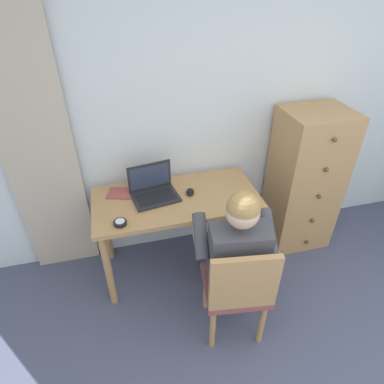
{
  "coord_description": "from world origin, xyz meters",
  "views": [
    {
      "loc": [
        -0.89,
        -0.18,
        2.22
      ],
      "look_at": [
        -0.4,
        1.72,
        0.84
      ],
      "focal_mm": 30.78,
      "sensor_mm": 36.0,
      "label": 1
    }
  ],
  "objects_px": {
    "dresser": "(304,181)",
    "chair": "(238,288)",
    "person_seated": "(234,248)",
    "notebook_pad": "(121,193)",
    "desk": "(176,208)",
    "desk_clock": "(120,223)",
    "computer_mouse": "(190,192)",
    "laptop": "(154,190)"
  },
  "relations": [
    {
      "from": "desk",
      "to": "computer_mouse",
      "type": "relative_size",
      "value": 12.66
    },
    {
      "from": "desk",
      "to": "chair",
      "type": "height_order",
      "value": "chair"
    },
    {
      "from": "person_seated",
      "to": "notebook_pad",
      "type": "relative_size",
      "value": 5.66
    },
    {
      "from": "computer_mouse",
      "to": "desk_clock",
      "type": "xyz_separation_m",
      "value": [
        -0.55,
        -0.23,
        -0.0
      ]
    },
    {
      "from": "desk",
      "to": "dresser",
      "type": "height_order",
      "value": "dresser"
    },
    {
      "from": "dresser",
      "to": "chair",
      "type": "relative_size",
      "value": 1.48
    },
    {
      "from": "laptop",
      "to": "desk",
      "type": "bearing_deg",
      "value": -22.61
    },
    {
      "from": "chair",
      "to": "notebook_pad",
      "type": "relative_size",
      "value": 4.14
    },
    {
      "from": "desk",
      "to": "chair",
      "type": "xyz_separation_m",
      "value": [
        0.25,
        -0.73,
        -0.15
      ]
    },
    {
      "from": "desk",
      "to": "chair",
      "type": "distance_m",
      "value": 0.78
    },
    {
      "from": "desk",
      "to": "laptop",
      "type": "bearing_deg",
      "value": 157.39
    },
    {
      "from": "dresser",
      "to": "desk_clock",
      "type": "xyz_separation_m",
      "value": [
        -1.6,
        -0.31,
        0.12
      ]
    },
    {
      "from": "laptop",
      "to": "desk_clock",
      "type": "height_order",
      "value": "laptop"
    },
    {
      "from": "chair",
      "to": "desk_clock",
      "type": "bearing_deg",
      "value": 143.06
    },
    {
      "from": "desk",
      "to": "dresser",
      "type": "relative_size",
      "value": 0.99
    },
    {
      "from": "computer_mouse",
      "to": "person_seated",
      "type": "bearing_deg",
      "value": -58.79
    },
    {
      "from": "computer_mouse",
      "to": "notebook_pad",
      "type": "xyz_separation_m",
      "value": [
        -0.52,
        0.13,
        -0.01
      ]
    },
    {
      "from": "laptop",
      "to": "computer_mouse",
      "type": "distance_m",
      "value": 0.28
    },
    {
      "from": "dresser",
      "to": "notebook_pad",
      "type": "relative_size",
      "value": 6.12
    },
    {
      "from": "dresser",
      "to": "computer_mouse",
      "type": "relative_size",
      "value": 12.85
    },
    {
      "from": "desk",
      "to": "person_seated",
      "type": "height_order",
      "value": "person_seated"
    },
    {
      "from": "person_seated",
      "to": "notebook_pad",
      "type": "distance_m",
      "value": 0.97
    },
    {
      "from": "dresser",
      "to": "person_seated",
      "type": "bearing_deg",
      "value": -144.45
    },
    {
      "from": "dresser",
      "to": "desk_clock",
      "type": "relative_size",
      "value": 14.28
    },
    {
      "from": "desk_clock",
      "to": "desk",
      "type": "bearing_deg",
      "value": 26.16
    },
    {
      "from": "laptop",
      "to": "notebook_pad",
      "type": "height_order",
      "value": "laptop"
    },
    {
      "from": "desk",
      "to": "chair",
      "type": "relative_size",
      "value": 1.46
    },
    {
      "from": "dresser",
      "to": "desk_clock",
      "type": "distance_m",
      "value": 1.64
    },
    {
      "from": "desk",
      "to": "chair",
      "type": "bearing_deg",
      "value": -71.31
    },
    {
      "from": "chair",
      "to": "notebook_pad",
      "type": "bearing_deg",
      "value": 126.44
    },
    {
      "from": "person_seated",
      "to": "computer_mouse",
      "type": "relative_size",
      "value": 11.88
    },
    {
      "from": "desk",
      "to": "desk_clock",
      "type": "relative_size",
      "value": 14.07
    },
    {
      "from": "chair",
      "to": "computer_mouse",
      "type": "relative_size",
      "value": 8.7
    },
    {
      "from": "chair",
      "to": "desk_clock",
      "type": "xyz_separation_m",
      "value": [
        -0.68,
        0.51,
        0.27
      ]
    },
    {
      "from": "desk",
      "to": "dresser",
      "type": "bearing_deg",
      "value": 4.56
    },
    {
      "from": "person_seated",
      "to": "desk_clock",
      "type": "bearing_deg",
      "value": 154.76
    },
    {
      "from": "person_seated",
      "to": "desk_clock",
      "type": "xyz_separation_m",
      "value": [
        -0.71,
        0.33,
        0.09
      ]
    },
    {
      "from": "person_seated",
      "to": "laptop",
      "type": "distance_m",
      "value": 0.76
    },
    {
      "from": "person_seated",
      "to": "notebook_pad",
      "type": "height_order",
      "value": "person_seated"
    },
    {
      "from": "chair",
      "to": "person_seated",
      "type": "xyz_separation_m",
      "value": [
        0.02,
        0.18,
        0.18
      ]
    },
    {
      "from": "person_seated",
      "to": "notebook_pad",
      "type": "bearing_deg",
      "value": 133.94
    },
    {
      "from": "person_seated",
      "to": "computer_mouse",
      "type": "xyz_separation_m",
      "value": [
        -0.15,
        0.57,
        0.09
      ]
    }
  ]
}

